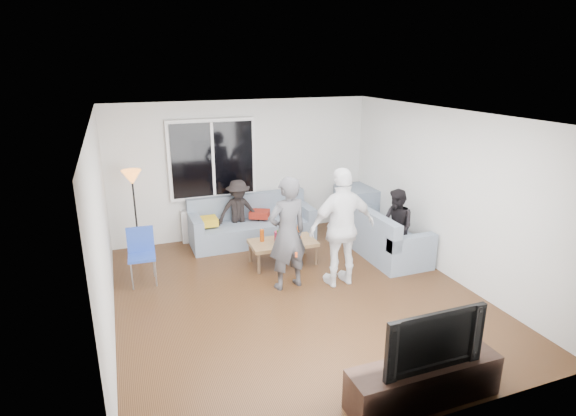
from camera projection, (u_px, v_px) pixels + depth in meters
name	position (u px, v px, depth m)	size (l,w,h in m)	color
floor	(296.00, 296.00, 6.78)	(5.00, 5.50, 0.04)	#56351C
ceiling	(297.00, 114.00, 5.98)	(5.00, 5.50, 0.04)	white
wall_back	(243.00, 169.00, 8.85)	(5.00, 0.04, 2.60)	silver
wall_front	(417.00, 305.00, 3.91)	(5.00, 0.04, 2.60)	silver
wall_left	(101.00, 233.00, 5.54)	(0.04, 5.50, 2.60)	silver
wall_right	(446.00, 193.00, 7.23)	(0.04, 5.50, 2.60)	silver
window_frame	(212.00, 159.00, 8.51)	(1.62, 0.06, 1.47)	white
window_glass	(213.00, 160.00, 8.47)	(1.50, 0.02, 1.35)	black
window_mullion	(213.00, 160.00, 8.46)	(0.05, 0.03, 1.35)	white
radiator	(216.00, 223.00, 8.84)	(1.30, 0.12, 0.62)	silver
potted_plant	(238.00, 197.00, 8.82)	(0.19, 0.16, 0.35)	#2C7032
vase	(199.00, 205.00, 8.59)	(0.18, 0.18, 0.19)	silver
sofa_back_section	(252.00, 220.00, 8.67)	(2.30, 0.85, 0.85)	slate
sofa_right_section	(382.00, 229.00, 8.20)	(0.85, 2.00, 0.85)	slate
sofa_corner	(361.00, 207.00, 9.45)	(0.85, 0.85, 0.85)	slate
cushion_yellow	(206.00, 222.00, 8.34)	(0.38, 0.32, 0.14)	gold
cushion_red	(260.00, 214.00, 8.76)	(0.36, 0.30, 0.13)	maroon
coffee_table	(283.00, 252.00, 7.79)	(1.10, 0.60, 0.40)	#A0784D
pitcher	(279.00, 236.00, 7.70)	(0.17, 0.17, 0.17)	maroon
side_chair	(142.00, 257.00, 7.01)	(0.40, 0.40, 0.86)	#294AB5
floor_lamp	(136.00, 216.00, 7.79)	(0.32, 0.32, 1.56)	orange
player_left	(287.00, 234.00, 6.78)	(0.63, 0.41, 1.72)	#454549
player_right	(342.00, 228.00, 6.87)	(1.07, 0.44, 1.82)	white
spectator_right	(396.00, 226.00, 7.75)	(0.61, 0.48, 1.26)	black
spectator_back	(238.00, 212.00, 8.56)	(0.78, 0.45, 1.21)	black
tv_console	(424.00, 382.00, 4.60)	(1.60, 0.40, 0.44)	#312018
television	(428.00, 336.00, 4.44)	(1.08, 0.14, 0.62)	black
bottle_d	(299.00, 233.00, 7.72)	(0.07, 0.07, 0.26)	orange
bottle_a	(262.00, 235.00, 7.69)	(0.07, 0.07, 0.21)	#BF480B
bottle_b	(279.00, 237.00, 7.57)	(0.08, 0.08, 0.24)	#208017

